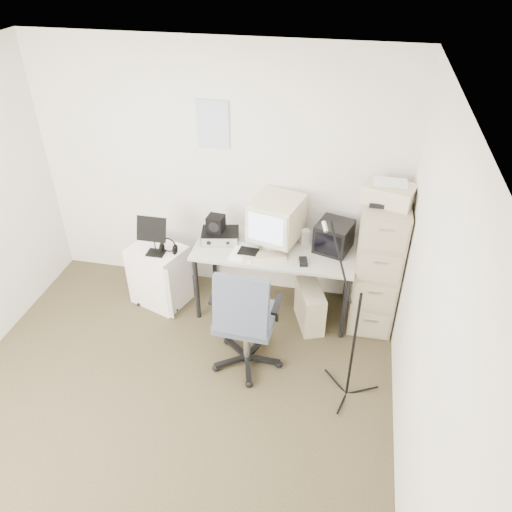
% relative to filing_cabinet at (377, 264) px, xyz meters
% --- Properties ---
extents(floor, '(3.60, 3.60, 0.01)m').
position_rel_filing_cabinet_xyz_m(floor, '(-1.58, -1.48, -0.66)').
color(floor, '#2F2A14').
rests_on(floor, ground).
extents(ceiling, '(3.60, 3.60, 0.01)m').
position_rel_filing_cabinet_xyz_m(ceiling, '(-1.58, -1.48, 1.85)').
color(ceiling, white).
rests_on(ceiling, ground).
extents(wall_back, '(3.60, 0.02, 2.50)m').
position_rel_filing_cabinet_xyz_m(wall_back, '(-1.58, 0.32, 0.60)').
color(wall_back, silver).
rests_on(wall_back, ground).
extents(wall_right, '(0.02, 3.60, 2.50)m').
position_rel_filing_cabinet_xyz_m(wall_right, '(0.22, -1.48, 0.60)').
color(wall_right, silver).
rests_on(wall_right, ground).
extents(wall_calendar, '(0.30, 0.02, 0.44)m').
position_rel_filing_cabinet_xyz_m(wall_calendar, '(-1.60, 0.31, 1.10)').
color(wall_calendar, white).
rests_on(wall_calendar, wall_back).
extents(filing_cabinet, '(0.40, 0.60, 1.30)m').
position_rel_filing_cabinet_xyz_m(filing_cabinet, '(0.00, 0.00, 0.00)').
color(filing_cabinet, tan).
rests_on(filing_cabinet, floor).
extents(printer, '(0.48, 0.39, 0.16)m').
position_rel_filing_cabinet_xyz_m(printer, '(0.00, -0.01, 0.73)').
color(printer, '#B9AD92').
rests_on(printer, filing_cabinet).
extents(desk, '(1.50, 0.70, 0.73)m').
position_rel_filing_cabinet_xyz_m(desk, '(-0.95, -0.03, -0.29)').
color(desk, '#A4A596').
rests_on(desk, floor).
extents(crt_monitor, '(0.52, 0.54, 0.47)m').
position_rel_filing_cabinet_xyz_m(crt_monitor, '(-0.95, 0.03, 0.31)').
color(crt_monitor, '#B9AD92').
rests_on(crt_monitor, desk).
extents(crt_tv, '(0.38, 0.39, 0.27)m').
position_rel_filing_cabinet_xyz_m(crt_tv, '(-0.42, 0.05, 0.22)').
color(crt_tv, black).
rests_on(crt_tv, desk).
extents(desk_speaker, '(0.10, 0.10, 0.15)m').
position_rel_filing_cabinet_xyz_m(desk_speaker, '(-0.69, 0.08, 0.15)').
color(desk_speaker, beige).
rests_on(desk_speaker, desk).
extents(keyboard, '(0.43, 0.27, 0.02)m').
position_rel_filing_cabinet_xyz_m(keyboard, '(-1.02, -0.23, 0.09)').
color(keyboard, '#B9AD92').
rests_on(keyboard, desk).
extents(mouse, '(0.10, 0.13, 0.04)m').
position_rel_filing_cabinet_xyz_m(mouse, '(-0.66, -0.24, 0.10)').
color(mouse, black).
rests_on(mouse, desk).
extents(radio_receiver, '(0.39, 0.31, 0.10)m').
position_rel_filing_cabinet_xyz_m(radio_receiver, '(-1.49, -0.02, 0.13)').
color(radio_receiver, black).
rests_on(radio_receiver, desk).
extents(radio_speaker, '(0.16, 0.15, 0.15)m').
position_rel_filing_cabinet_xyz_m(radio_speaker, '(-1.53, -0.01, 0.26)').
color(radio_speaker, black).
rests_on(radio_speaker, radio_receiver).
extents(papers, '(0.24, 0.31, 0.02)m').
position_rel_filing_cabinet_xyz_m(papers, '(-1.21, -0.19, 0.09)').
color(papers, white).
rests_on(papers, desk).
extents(pc_tower, '(0.34, 0.49, 0.42)m').
position_rel_filing_cabinet_xyz_m(pc_tower, '(-0.57, -0.20, -0.44)').
color(pc_tower, '#B9AD92').
rests_on(pc_tower, floor).
extents(office_chair, '(0.65, 0.65, 1.08)m').
position_rel_filing_cabinet_xyz_m(office_chair, '(-1.05, -0.82, -0.11)').
color(office_chair, '#4E5864').
rests_on(office_chair, floor).
extents(side_cart, '(0.62, 0.55, 0.63)m').
position_rel_filing_cabinet_xyz_m(side_cart, '(-2.10, -0.15, -0.33)').
color(side_cart, white).
rests_on(side_cart, floor).
extents(music_stand, '(0.28, 0.16, 0.41)m').
position_rel_filing_cabinet_xyz_m(music_stand, '(-2.07, -0.23, 0.19)').
color(music_stand, black).
rests_on(music_stand, side_cart).
extents(headphones, '(0.21, 0.21, 0.03)m').
position_rel_filing_cabinet_xyz_m(headphones, '(-1.96, -0.18, 0.04)').
color(headphones, black).
rests_on(headphones, side_cart).
extents(mic_stand, '(0.03, 0.03, 1.39)m').
position_rel_filing_cabinet_xyz_m(mic_stand, '(-0.16, -1.01, 0.05)').
color(mic_stand, black).
rests_on(mic_stand, floor).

